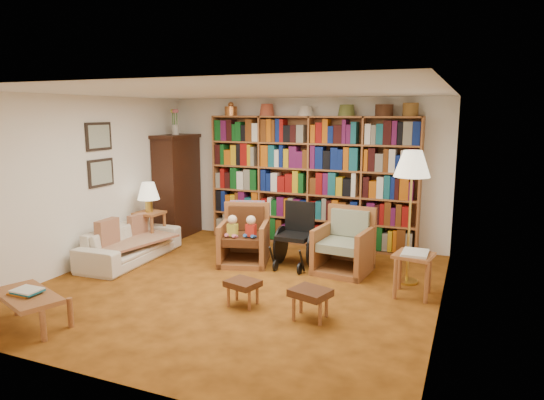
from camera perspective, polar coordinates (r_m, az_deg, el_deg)
The scene contains 23 objects.
floor at distance 6.51m, azimuth -3.92°, elevation -10.03°, with size 5.00×5.00×0.00m, color #A05918.
ceiling at distance 6.11m, azimuth -4.21°, elevation 12.53°, with size 5.00×5.00×0.00m, color silver.
wall_back at distance 8.47m, azimuth 3.59°, elevation 3.43°, with size 5.00×5.00×0.00m, color white.
wall_front at distance 4.16m, azimuth -19.79°, elevation -4.32°, with size 5.00×5.00×0.00m, color white.
wall_left at distance 7.64m, azimuth -21.06°, elevation 2.02°, with size 5.00×5.00×0.00m, color white.
wall_right at distance 5.55m, azimuth 19.68°, elevation -0.78°, with size 5.00×5.00×0.00m, color white.
bookshelf at distance 8.26m, azimuth 4.50°, elevation 2.68°, with size 3.60×0.30×2.42m.
curio_cabinet at distance 9.07m, azimuth -11.09°, elevation 1.82°, with size 0.50×0.95×2.40m.
framed_pictures at distance 7.80m, azimuth -19.60°, elevation 5.04°, with size 0.03×0.52×0.97m.
sofa at distance 7.81m, azimuth -16.29°, elevation -4.92°, with size 0.71×1.82×0.53m, color beige.
sofa_throw at distance 7.77m, azimuth -16.01°, elevation -4.71°, with size 0.69×1.29×0.04m, color beige.
cushion_left at distance 8.11m, azimuth -15.52°, elevation -2.98°, with size 0.11×0.35×0.35m, color maroon.
cushion_right at distance 7.59m, azimuth -18.78°, elevation -4.05°, with size 0.13×0.41×0.41m, color maroon.
side_table_lamp at distance 8.30m, azimuth -14.19°, elevation -2.49°, with size 0.43×0.43×0.63m.
table_lamp at distance 8.21m, azimuth -14.35°, elevation 0.92°, with size 0.36×0.36×0.49m.
armchair_leather at distance 7.41m, azimuth -3.01°, elevation -4.51°, with size 0.91×0.92×0.90m.
armchair_sage at distance 7.09m, azimuth 8.57°, elevation -5.47°, with size 0.80×0.83×0.91m.
wheelchair at distance 7.22m, azimuth 2.91°, elevation -4.38°, with size 0.54×0.76×0.95m.
floor_lamp at distance 6.52m, azimuth 16.16°, elevation 3.49°, with size 0.47×0.47×1.78m.
side_table_papers at distance 6.26m, azimuth 16.30°, elevation -6.95°, with size 0.51×0.51×0.57m.
footstool_a at distance 5.80m, azimuth -3.46°, elevation -9.96°, with size 0.43×0.39×0.31m.
footstool_b at distance 5.44m, azimuth 4.54°, elevation -11.05°, with size 0.48×0.44×0.34m.
coffee_table at distance 5.81m, azimuth -26.82°, elevation -10.29°, with size 0.99×0.73×0.43m.
Camera 1 is at (2.76, -5.45, 2.25)m, focal length 32.00 mm.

